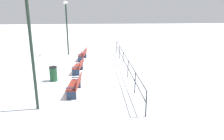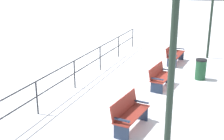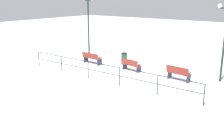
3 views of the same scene
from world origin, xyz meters
name	(u,v)px [view 1 (image 1 of 3)]	position (x,y,z in m)	size (l,w,h in m)	color
ground_plane	(80,73)	(0.00, 0.00, 0.00)	(80.00, 80.00, 0.00)	white
bench_nearest	(83,54)	(-0.05, -3.44, 0.47)	(0.71, 1.54, 0.91)	maroon
bench_second	(79,66)	(0.04, 0.01, 0.43)	(0.71, 1.47, 0.84)	maroon
bench_third	(75,85)	(-0.05, 3.45, 0.45)	(0.66, 1.69, 0.85)	maroon
lamppost_near	(67,20)	(1.36, -5.48, 2.99)	(0.25, 1.15, 4.50)	#1E2D23
lamppost_middle	(29,26)	(1.36, 5.02, 3.38)	(0.28, 1.05, 4.86)	#1E2D23
waterfront_railing	(125,61)	(-2.94, 0.00, 0.73)	(0.05, 12.01, 1.07)	#26282D
trash_bin	(53,74)	(1.36, 1.50, 0.43)	(0.44, 0.44, 0.85)	#1E4C2D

